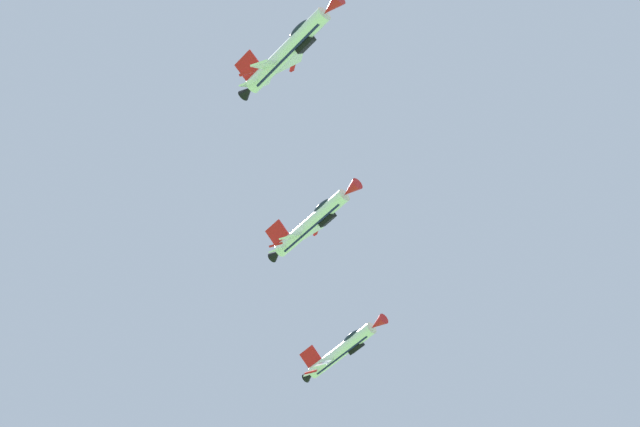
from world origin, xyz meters
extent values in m
cylinder|color=white|center=(10.91, 59.49, 98.78)|extent=(6.83, 11.52, 1.70)
cube|color=#191E4C|center=(11.23, 59.65, 98.48)|extent=(5.56, 9.59, 1.37)
cone|color=red|center=(14.07, 53.08, 98.78)|extent=(2.46, 2.84, 1.56)
cone|color=black|center=(7.92, 65.55, 98.78)|extent=(1.93, 2.04, 1.36)
ellipsoid|color=#192333|center=(11.63, 56.91, 99.18)|extent=(2.80, 3.55, 1.55)
cube|color=black|center=(12.42, 57.83, 98.26)|extent=(2.18, 2.57, 1.38)
cube|color=white|center=(11.70, 61.79, 100.74)|extent=(2.88, 1.99, 3.37)
cube|color=red|center=(12.40, 63.39, 102.36)|extent=(0.59, 1.61, 0.58)
cube|color=white|center=(8.72, 60.33, 96.71)|extent=(3.19, 3.40, 3.37)
cube|color=red|center=(7.03, 60.74, 95.09)|extent=(1.61, 1.37, 0.58)
cube|color=white|center=(9.52, 64.50, 99.95)|extent=(1.64, 1.81, 1.80)
cube|color=white|center=(7.78, 63.64, 97.60)|extent=(2.28, 2.27, 1.80)
cube|color=red|center=(7.53, 63.18, 99.93)|extent=(3.06, 3.27, 1.81)
cylinder|color=white|center=(19.45, 83.04, 99.31)|extent=(6.83, 11.52, 1.70)
cube|color=#191E4C|center=(19.76, 83.19, 99.00)|extent=(5.59, 9.60, 1.34)
cone|color=red|center=(22.61, 76.63, 99.31)|extent=(2.46, 2.84, 1.56)
cone|color=black|center=(16.47, 89.10, 99.31)|extent=(1.93, 2.04, 1.36)
ellipsoid|color=#192333|center=(20.19, 80.46, 99.74)|extent=(2.81, 3.56, 1.55)
cube|color=black|center=(20.95, 81.37, 98.77)|extent=(2.19, 2.57, 1.38)
cube|color=white|center=(20.31, 85.38, 101.20)|extent=(3.01, 1.99, 3.26)
cube|color=red|center=(21.08, 87.00, 102.76)|extent=(0.60, 1.61, 0.58)
cube|color=white|center=(17.19, 83.84, 97.31)|extent=(3.27, 3.51, 3.26)
cube|color=red|center=(15.44, 84.22, 95.75)|extent=(1.62, 1.38, 0.58)
cube|color=white|center=(18.11, 88.07, 100.45)|extent=(1.71, 1.81, 1.74)
cube|color=white|center=(16.29, 87.17, 98.18)|extent=(2.33, 2.32, 1.74)
cube|color=red|center=(16.12, 86.75, 100.52)|extent=(3.00, 3.25, 1.88)
cylinder|color=white|center=(29.06, 104.44, 99.34)|extent=(6.83, 11.52, 1.70)
cube|color=#191E4C|center=(29.38, 104.59, 99.03)|extent=(5.58, 9.60, 1.35)
cone|color=red|center=(32.22, 98.03, 99.34)|extent=(2.46, 2.84, 1.56)
cone|color=black|center=(26.08, 110.50, 99.34)|extent=(1.93, 2.04, 1.36)
ellipsoid|color=#192333|center=(29.80, 101.86, 99.76)|extent=(2.81, 3.56, 1.55)
cube|color=black|center=(30.56, 102.77, 98.80)|extent=(2.19, 2.57, 1.38)
cube|color=white|center=(29.92, 106.77, 101.23)|extent=(2.99, 1.99, 3.28)
cube|color=red|center=(30.67, 108.39, 102.81)|extent=(0.60, 1.61, 0.58)
cube|color=white|center=(26.81, 105.24, 97.33)|extent=(3.26, 3.49, 3.28)
cube|color=red|center=(25.07, 105.63, 95.75)|extent=(1.62, 1.38, 0.58)
cube|color=white|center=(27.72, 109.46, 100.48)|extent=(1.70, 1.81, 1.75)
cube|color=white|center=(25.90, 108.57, 98.19)|extent=(2.32, 2.31, 1.75)
cube|color=red|center=(25.73, 108.15, 100.54)|extent=(3.01, 3.25, 1.87)
camera|label=1|loc=(-1.56, -2.70, 1.78)|focal=61.31mm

